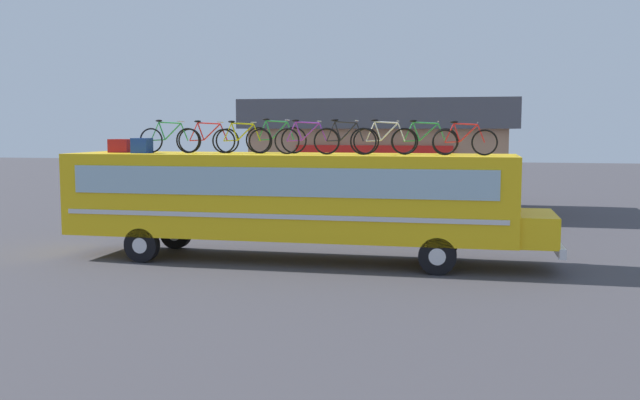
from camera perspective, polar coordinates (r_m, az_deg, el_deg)
name	(u,v)px	position (r m, az deg, el deg)	size (l,w,h in m)	color
ground_plane	(287,260)	(19.19, -2.65, -4.85)	(120.00, 120.00, 0.00)	#423F44
bus	(293,196)	(18.91, -2.20, 0.31)	(13.03, 2.56, 2.87)	yellow
luggage_bag_1	(121,146)	(20.80, -15.77, 4.24)	(0.59, 0.49, 0.38)	maroon
luggage_bag_2	(142,146)	(20.09, -14.20, 4.29)	(0.47, 0.44, 0.41)	#193899
rooftop_bicycle_1	(169,139)	(19.98, -12.09, 4.83)	(1.78, 0.44, 0.92)	black
rooftop_bicycle_2	(208,139)	(19.73, -9.02, 4.86)	(1.78, 0.44, 0.90)	black
rooftop_bicycle_3	(242,140)	(19.34, -6.34, 4.87)	(1.72, 0.44, 0.89)	black
rooftop_bicycle_4	(276,139)	(19.23, -3.59, 4.96)	(1.72, 0.44, 0.95)	black
rooftop_bicycle_5	(306,140)	(18.46, -1.11, 4.89)	(1.75, 0.44, 0.91)	black
rooftop_bicycle_6	(345,140)	(18.22, 2.01, 4.88)	(1.65, 0.44, 0.92)	black
rooftop_bicycle_7	(385,140)	(18.36, 5.28, 4.87)	(1.70, 0.44, 0.92)	black
rooftop_bicycle_8	(424,140)	(18.69, 8.42, 4.83)	(1.77, 0.44, 0.91)	black
rooftop_bicycle_9	(464,141)	(18.07, 11.59, 4.70)	(1.63, 0.44, 0.87)	black
roadside_building	(384,154)	(30.99, 5.18, 3.69)	(11.04, 7.32, 4.73)	tan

